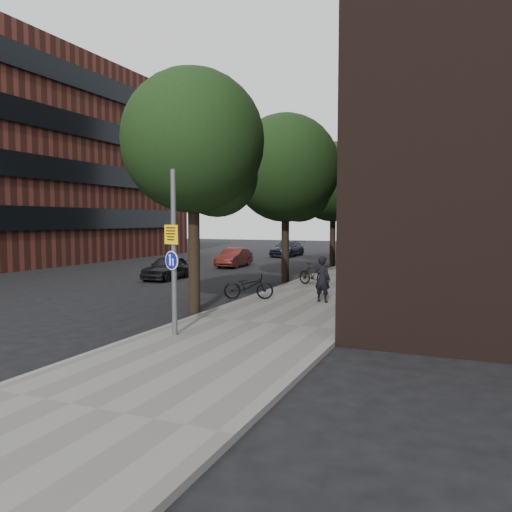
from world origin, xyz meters
The scene contains 15 objects.
ground centered at (0.00, 0.00, 0.00)m, with size 120.00×120.00×0.00m, color black.
sidewalk centered at (0.25, 10.00, 0.06)m, with size 4.50×60.00×0.12m, color slate.
curb_edge centered at (-2.00, 10.00, 0.07)m, with size 0.15×60.00×0.13m, color slate.
street_tree_near centered at (-2.53, 4.64, 5.11)m, with size 4.40×4.40×7.50m.
street_tree_mid centered at (-2.53, 13.14, 5.11)m, with size 5.00×5.00×7.80m.
street_tree_far centered at (-2.53, 22.14, 5.11)m, with size 5.00×5.00×7.80m.
signpost centered at (-1.23, 1.17, 2.12)m, with size 0.44×0.17×3.97m.
pedestrian centered at (0.76, 7.27, 0.91)m, with size 0.57×0.38×1.57m, color black.
parked_bike_facade_near centered at (1.86, 10.14, 0.58)m, with size 0.60×1.73×0.91m, color black.
parked_bike_facade_far centered at (1.66, 8.95, 0.58)m, with size 0.43×1.54×0.92m, color black.
parked_bike_curb_near centered at (-1.80, 6.89, 0.58)m, with size 0.61×1.74×0.91m, color black.
parked_bike_curb_far centered at (-0.77, 11.45, 0.58)m, with size 0.44×1.54×0.93m, color black.
parked_car_near centered at (-8.26, 11.73, 0.58)m, with size 1.36×3.38×1.15m, color black.
parked_car_mid centered at (-8.03, 18.86, 0.58)m, with size 1.22×3.51×1.16m, color maroon.
parked_car_far centered at (-8.00, 28.78, 0.62)m, with size 1.74×4.28×1.24m, color #191F2E.
Camera 1 is at (5.18, -9.01, 2.88)m, focal length 35.00 mm.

